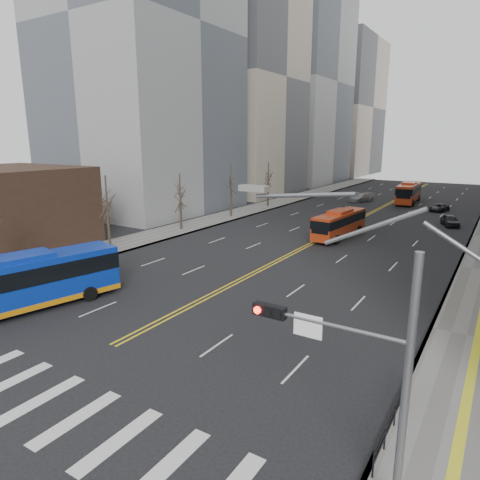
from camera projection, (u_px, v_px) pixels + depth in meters
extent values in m
plane|color=black|center=(24.00, 391.00, 18.68)|extent=(220.00, 220.00, 0.00)
cube|color=slate|center=(243.00, 212.00, 64.31)|extent=(5.00, 130.00, 0.15)
cube|color=silver|center=(9.00, 383.00, 19.29)|extent=(0.70, 4.00, 0.01)
cube|color=silver|center=(40.00, 400.00, 18.07)|extent=(0.70, 4.00, 0.01)
cube|color=silver|center=(77.00, 418.00, 16.85)|extent=(0.70, 4.00, 0.01)
cube|color=silver|center=(119.00, 440.00, 15.63)|extent=(0.70, 4.00, 0.01)
cube|color=silver|center=(168.00, 466.00, 14.41)|extent=(0.70, 4.00, 0.01)
cube|color=gold|center=(370.00, 213.00, 64.16)|extent=(0.15, 100.00, 0.01)
cube|color=gold|center=(373.00, 213.00, 63.95)|extent=(0.15, 100.00, 0.01)
cube|color=gray|center=(140.00, 31.00, 61.71)|extent=(22.00, 24.00, 52.00)
cube|color=#AA9B89|center=(236.00, 81.00, 84.08)|extent=(22.00, 22.00, 44.00)
cube|color=gray|center=(298.00, 84.00, 105.38)|extent=(20.00, 26.00, 48.00)
cube|color=#AA9B89|center=(344.00, 109.00, 132.19)|extent=(18.00, 30.00, 40.00)
cylinder|color=gray|center=(406.00, 395.00, 11.56)|extent=(0.24, 0.24, 8.00)
cylinder|color=gray|center=(329.00, 325.00, 12.38)|extent=(4.50, 0.12, 0.12)
cube|color=black|center=(270.00, 311.00, 13.39)|extent=(1.10, 0.28, 0.38)
cylinder|color=#FF190C|center=(257.00, 310.00, 13.44)|extent=(0.24, 0.08, 0.24)
cylinder|color=black|center=(267.00, 312.00, 13.26)|extent=(0.24, 0.08, 0.24)
cylinder|color=black|center=(277.00, 315.00, 13.07)|extent=(0.24, 0.08, 0.24)
cube|color=white|center=(308.00, 326.00, 12.76)|extent=(0.90, 0.06, 0.70)
cube|color=#999993|center=(254.00, 188.00, 12.82)|extent=(0.90, 0.35, 0.18)
cube|color=black|center=(396.00, 402.00, 15.98)|extent=(0.04, 6.00, 0.04)
cylinder|color=black|center=(373.00, 464.00, 13.62)|extent=(0.06, 0.06, 1.00)
cylinder|color=black|center=(385.00, 437.00, 14.86)|extent=(0.06, 0.06, 1.00)
cylinder|color=black|center=(395.00, 414.00, 16.10)|extent=(0.06, 0.06, 1.00)
cylinder|color=black|center=(403.00, 394.00, 17.34)|extent=(0.06, 0.06, 1.00)
cylinder|color=black|center=(411.00, 377.00, 18.57)|extent=(0.06, 0.06, 1.00)
cylinder|color=#2C231B|center=(109.00, 231.00, 42.17)|extent=(0.28, 0.28, 3.90)
cylinder|color=#2C231B|center=(181.00, 216.00, 51.28)|extent=(0.28, 0.28, 3.60)
cylinder|color=#2C231B|center=(231.00, 203.00, 60.31)|extent=(0.28, 0.28, 4.00)
cylinder|color=#2C231B|center=(268.00, 195.00, 69.41)|extent=(0.28, 0.28, 3.80)
cube|color=#0B2DA8|center=(17.00, 284.00, 26.83)|extent=(5.48, 13.04, 3.06)
cube|color=black|center=(15.00, 275.00, 26.69)|extent=(5.55, 13.07, 1.09)
cube|color=#0B2DA8|center=(13.00, 259.00, 26.45)|extent=(3.08, 4.84, 0.40)
cube|color=orange|center=(19.00, 304.00, 27.13)|extent=(5.55, 13.07, 0.35)
cylinder|color=black|center=(73.00, 285.00, 30.87)|extent=(0.52, 1.04, 1.00)
cylinder|color=black|center=(90.00, 294.00, 29.03)|extent=(0.52, 1.04, 1.00)
cube|color=#B63413|center=(339.00, 224.00, 47.51)|extent=(2.97, 9.87, 2.48)
cube|color=black|center=(340.00, 219.00, 47.39)|extent=(3.03, 9.89, 0.91)
cube|color=#B63413|center=(340.00, 212.00, 47.20)|extent=(2.03, 3.53, 0.40)
cylinder|color=black|center=(317.00, 237.00, 45.96)|extent=(0.38, 1.02, 1.00)
cylinder|color=black|center=(337.00, 240.00, 44.68)|extent=(0.38, 1.02, 1.00)
cylinder|color=black|center=(341.00, 228.00, 50.83)|extent=(0.38, 1.02, 1.00)
cylinder|color=black|center=(359.00, 230.00, 49.55)|extent=(0.38, 1.02, 1.00)
cube|color=#B63413|center=(409.00, 192.00, 73.46)|extent=(3.15, 11.52, 2.97)
cube|color=black|center=(409.00, 189.00, 73.33)|extent=(3.21, 11.54, 1.06)
cube|color=#B63413|center=(410.00, 183.00, 73.10)|extent=(2.27, 4.09, 0.40)
cylinder|color=black|center=(397.00, 202.00, 71.28)|extent=(0.35, 1.01, 1.00)
cylinder|color=black|center=(413.00, 203.00, 70.05)|extent=(0.35, 1.01, 1.00)
cylinder|color=black|center=(404.00, 197.00, 77.48)|extent=(0.35, 1.01, 1.00)
cylinder|color=black|center=(419.00, 198.00, 76.25)|extent=(0.35, 1.01, 1.00)
imported|color=silver|center=(84.00, 263.00, 35.57)|extent=(1.84, 4.40, 1.41)
imported|color=black|center=(450.00, 220.00, 54.14)|extent=(2.99, 4.51, 1.43)
imported|color=#AEAEB4|center=(361.00, 197.00, 75.25)|extent=(4.05, 5.55, 1.49)
imported|color=black|center=(439.00, 208.00, 65.22)|extent=(2.79, 4.41, 1.13)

